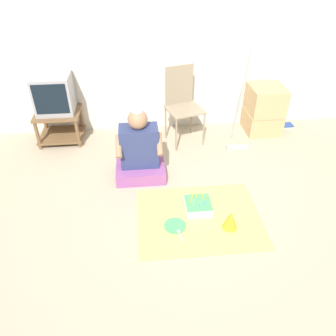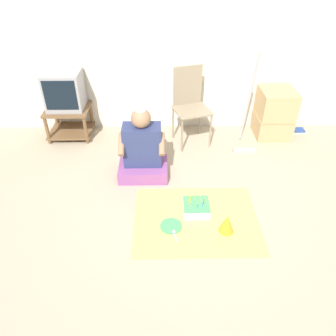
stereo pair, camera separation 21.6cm
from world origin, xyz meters
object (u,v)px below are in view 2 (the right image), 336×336
Objects in this scene: dust_mop at (247,123)px; person_seated at (143,151)px; cardboard_box_stack at (274,113)px; paper_plate at (171,226)px; birthday_cake at (196,208)px; book_pile at (298,131)px; party_hat_blue at (227,223)px; tv at (64,90)px; folding_chair at (190,101)px.

person_seated is at bearing -157.81° from dust_mop.
cardboard_box_stack reaches higher than paper_plate.
dust_mop is 1.39m from birthday_cake.
book_pile is 0.86× the size of party_hat_blue.
book_pile is (0.40, 0.05, -0.29)m from cardboard_box_stack.
book_pile is 2.23m from party_hat_blue.
tv is at bearing 135.12° from birthday_cake.
cardboard_box_stack is 1.99m from party_hat_blue.
cardboard_box_stack is (2.70, -0.04, -0.32)m from tv.
person_seated is at bearing 131.15° from party_hat_blue.
birthday_cake reaches higher than paper_plate.
cardboard_box_stack is at bearing 37.90° from dust_mop.
party_hat_blue reaches higher than birthday_cake.
paper_plate is (-0.95, -1.36, -0.35)m from dust_mop.
cardboard_box_stack is 1.91m from birthday_cake.
paper_plate is (-0.51, 0.06, -0.09)m from party_hat_blue.
dust_mop is (0.68, -0.25, -0.18)m from folding_chair.
book_pile is 2.30m from person_seated.
person_seated is 0.95m from paper_plate.
book_pile is 0.77× the size of paper_plate.
cardboard_box_stack is 2.23m from paper_plate.
folding_chair is (1.57, -0.13, -0.09)m from tv.
folding_chair is at bearing 97.98° from party_hat_blue.
tv is 3.16m from book_pile.
dust_mop is at bearing -155.00° from book_pile.
person_seated is 1.23m from party_hat_blue.
cardboard_box_stack reaches higher than party_hat_blue.
cardboard_box_stack is at bearing -0.79° from tv.
party_hat_blue is (0.23, -1.67, -0.44)m from folding_chair.
tv is at bearing 126.70° from paper_plate.
dust_mop is at bearing 72.52° from party_hat_blue.
folding_chair is 0.98m from person_seated.
person_seated reaches higher than cardboard_box_stack.
tv is 2.26m from paper_plate.
party_hat_blue is at bearing -7.12° from paper_plate.
folding_chair reaches higher than party_hat_blue.
party_hat_blue is at bearing -82.02° from folding_chair.
folding_chair is 5.09× the size of party_hat_blue.
folding_chair is 5.92× the size of book_pile.
folding_chair is 0.77× the size of dust_mop.
person_seated is at bearing -126.63° from folding_chair.
folding_chair is at bearing 159.85° from dust_mop.
dust_mop reaches higher than book_pile.
tv is 2.22× the size of paper_plate.
person_seated is (-2.09, -0.90, 0.28)m from book_pile.
paper_plate is (-0.27, -1.61, -0.53)m from folding_chair.
book_pile is at bearing 45.11° from birthday_cake.
cardboard_box_stack is at bearing 4.83° from folding_chair.
party_hat_blue reaches higher than paper_plate.
dust_mop is 6.61× the size of party_hat_blue.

